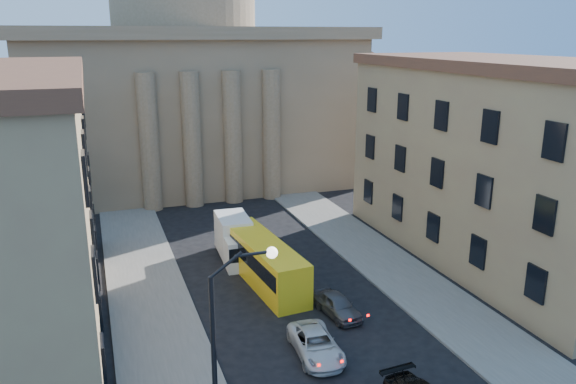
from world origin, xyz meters
name	(u,v)px	position (x,y,z in m)	size (l,w,h in m)	color
sidewalk_left	(160,340)	(-8.50, 18.00, 0.07)	(5.00, 60.00, 0.15)	#625F59
sidewalk_right	(426,294)	(8.50, 18.00, 0.07)	(5.00, 60.00, 0.15)	#625F59
church	(187,74)	(0.00, 55.47, 11.88)	(68.02, 28.76, 36.60)	#776249
building_right	(503,161)	(17.00, 22.00, 7.42)	(11.60, 26.60, 14.70)	#9A845A
street_lamp	(227,342)	(-6.97, 8.00, 5.29)	(2.62, 0.44, 8.83)	black
car_left_mid	(316,344)	(-0.94, 13.86, 0.64)	(2.14, 4.64, 1.29)	silver
car_right_far	(337,305)	(1.95, 17.49, 0.66)	(1.56, 3.88, 1.32)	#48484C
car_right_distant	(274,253)	(0.85, 26.44, 0.78)	(1.65, 4.74, 1.56)	black
city_bus	(263,260)	(-0.80, 23.61, 1.56)	(3.25, 10.50, 2.91)	yellow
box_truck	(235,240)	(-1.61, 28.11, 1.47)	(2.49, 5.76, 3.11)	silver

